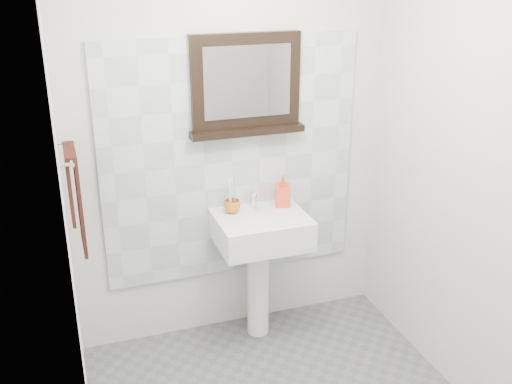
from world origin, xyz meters
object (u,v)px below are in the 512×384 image
at_px(pedestal_sink, 261,242).
at_px(soap_dispenser, 283,191).
at_px(toothbrush_cup, 232,206).
at_px(hand_towel, 75,192).
at_px(framed_mirror, 246,87).

distance_m(pedestal_sink, soap_dispenser, 0.35).
bearing_deg(toothbrush_cup, hand_towel, -167.27).
height_order(toothbrush_cup, framed_mirror, framed_mirror).
relative_size(toothbrush_cup, soap_dispenser, 0.51).
distance_m(pedestal_sink, framed_mirror, 0.95).
distance_m(toothbrush_cup, hand_towel, 0.97).
xyz_separation_m(pedestal_sink, framed_mirror, (-0.03, 0.19, 0.93)).
bearing_deg(soap_dispenser, hand_towel, -153.94).
bearing_deg(framed_mirror, hand_towel, -164.04).
height_order(toothbrush_cup, hand_towel, hand_towel).
bearing_deg(toothbrush_cup, framed_mirror, 35.82).
relative_size(soap_dispenser, framed_mirror, 0.28).
bearing_deg(pedestal_sink, toothbrush_cup, 147.46).
relative_size(pedestal_sink, framed_mirror, 1.37).
bearing_deg(framed_mirror, toothbrush_cup, -144.18).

